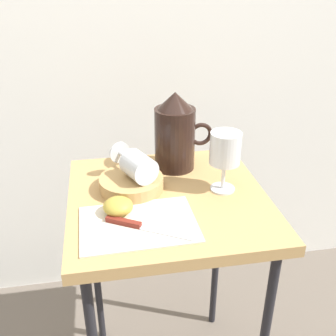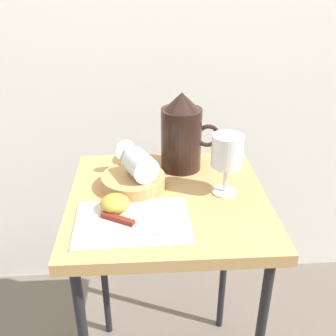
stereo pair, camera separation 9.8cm
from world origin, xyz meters
The scene contains 9 objects.
curtain_drape centered at (0.00, 0.55, 1.01)m, with size 2.40×0.03×2.03m, color white.
table centered at (0.00, 0.00, 0.64)m, with size 0.50×0.50×0.72m.
linen_napkin centered at (-0.09, -0.11, 0.72)m, with size 0.26×0.19×0.00m, color beige.
basket_tray centered at (-0.09, 0.05, 0.74)m, with size 0.17×0.17×0.04m, color tan.
pitcher centered at (0.05, 0.16, 0.81)m, with size 0.17×0.11×0.22m.
wine_glass_upright centered at (0.15, 0.01, 0.83)m, with size 0.08×0.08×0.16m.
wine_glass_tipped_near centered at (-0.07, 0.04, 0.79)m, with size 0.12×0.16×0.07m.
apple_half_left centered at (-0.13, -0.06, 0.74)m, with size 0.07×0.07×0.04m, color #B29938.
knife centered at (-0.10, -0.13, 0.73)m, with size 0.19×0.12×0.01m.
Camera 1 is at (-0.15, -0.86, 1.25)m, focal length 42.62 mm.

